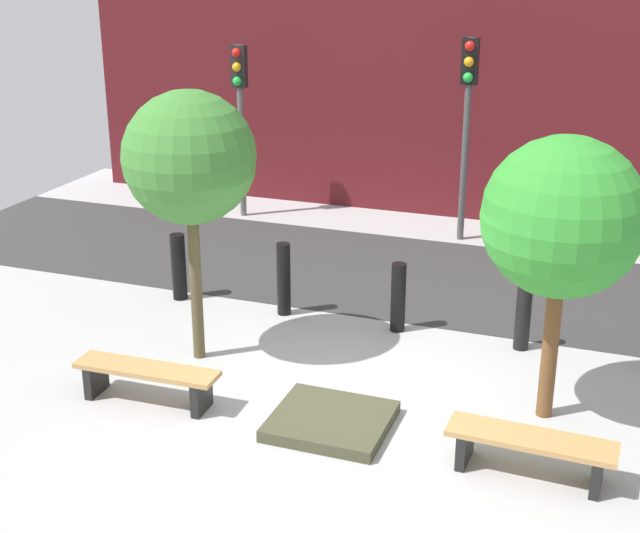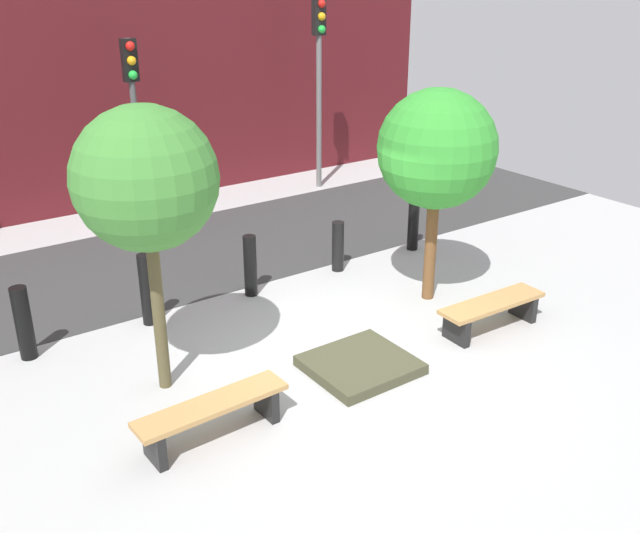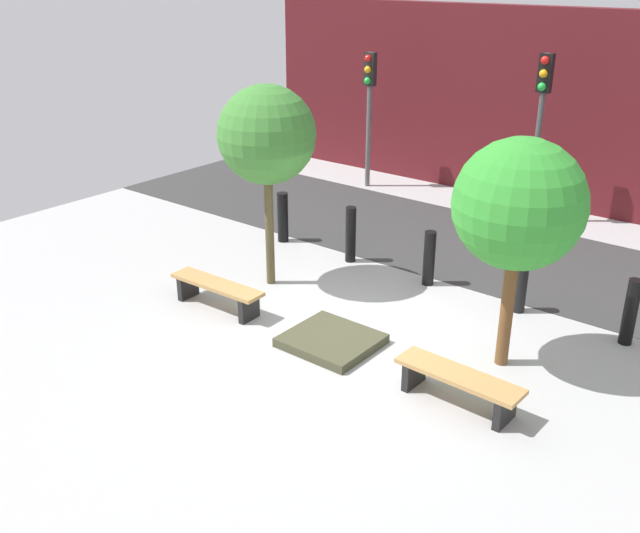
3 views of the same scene
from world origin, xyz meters
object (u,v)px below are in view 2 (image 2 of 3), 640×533
(bollard_far_left, at_px, (24,323))
(bollard_center, at_px, (250,266))
(tree_behind_right_bench, at_px, (437,150))
(tree_behind_left_bench, at_px, (145,180))
(traffic_light_mid_west, at_px, (134,99))
(planter_bed, at_px, (360,365))
(bollard_right, at_px, (338,246))
(bench_right, at_px, (492,309))
(bollard_far_right, at_px, (413,222))
(bollard_left, at_px, (147,290))
(traffic_light_mid_east, at_px, (319,61))
(bench_left, at_px, (212,413))

(bollard_far_left, relative_size, bollard_center, 1.03)
(tree_behind_right_bench, bearing_deg, bollard_far_left, 163.26)
(bollard_far_left, bearing_deg, bollard_center, 0.00)
(tree_behind_left_bench, xyz_separation_m, traffic_light_mid_west, (2.20, 5.94, -0.17))
(planter_bed, bearing_deg, bollard_right, 58.56)
(bench_right, xyz_separation_m, tree_behind_left_bench, (-4.40, 1.29, 2.31))
(bollard_right, bearing_deg, planter_bed, -121.44)
(bollard_right, bearing_deg, bollard_far_right, 0.00)
(tree_behind_right_bench, xyz_separation_m, bollard_center, (-2.20, 1.68, -1.85))
(bench_right, relative_size, planter_bed, 1.32)
(bollard_far_left, bearing_deg, bench_right, -28.01)
(bollard_center, bearing_deg, bollard_far_left, 180.00)
(bollard_right, relative_size, bollard_far_right, 0.84)
(bollard_left, bearing_deg, bollard_far_right, 0.00)
(bollard_far_left, bearing_deg, traffic_light_mid_east, 28.91)
(tree_behind_left_bench, distance_m, bollard_right, 4.78)
(bollard_right, xyz_separation_m, traffic_light_mid_east, (2.61, 4.25, 2.42))
(bollard_far_right, bearing_deg, bollard_right, 180.00)
(bench_right, relative_size, bollard_far_right, 1.64)
(tree_behind_left_bench, xyz_separation_m, bollard_right, (3.90, 1.68, -2.20))
(tree_behind_left_bench, distance_m, bollard_left, 2.73)
(bench_left, relative_size, tree_behind_left_bench, 0.51)
(bench_left, distance_m, bench_right, 4.40)
(bench_left, xyz_separation_m, traffic_light_mid_east, (6.51, 7.23, 2.53))
(bench_right, bearing_deg, traffic_light_mid_east, 75.59)
(bollard_left, relative_size, traffic_light_mid_east, 0.26)
(planter_bed, bearing_deg, bollard_far_right, 39.28)
(bench_right, height_order, bollard_right, bollard_right)
(bollard_left, bearing_deg, bollard_right, 0.00)
(planter_bed, distance_m, traffic_light_mid_east, 8.71)
(bench_left, bearing_deg, planter_bed, 3.35)
(bollard_right, xyz_separation_m, bollard_far_right, (1.70, 0.00, 0.08))
(bollard_center, height_order, bollard_far_right, bollard_far_right)
(traffic_light_mid_west, xyz_separation_m, traffic_light_mid_east, (4.31, 0.00, 0.39))
(bench_left, height_order, traffic_light_mid_east, traffic_light_mid_east)
(bench_left, relative_size, bollard_left, 1.63)
(tree_behind_left_bench, xyz_separation_m, bollard_far_left, (-1.19, 1.68, -2.12))
(bollard_far_right, relative_size, traffic_light_mid_east, 0.25)
(bollard_center, bearing_deg, bench_right, -53.51)
(planter_bed, height_order, bollard_far_left, bollard_far_left)
(traffic_light_mid_west, bearing_deg, bollard_left, -111.76)
(bollard_center, relative_size, traffic_light_mid_west, 0.28)
(bollard_far_left, xyz_separation_m, bollard_right, (5.09, 0.00, -0.08))
(tree_behind_left_bench, relative_size, bollard_center, 3.52)
(bollard_right, distance_m, traffic_light_mid_east, 5.55)
(bollard_far_left, xyz_separation_m, traffic_light_mid_west, (3.40, 4.25, 1.96))
(bollard_far_left, height_order, bollard_right, bollard_far_left)
(bollard_center, xyz_separation_m, traffic_light_mid_west, (0.00, 4.25, 1.97))
(planter_bed, height_order, bollard_far_right, bollard_far_right)
(bollard_far_left, bearing_deg, planter_bed, -39.28)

